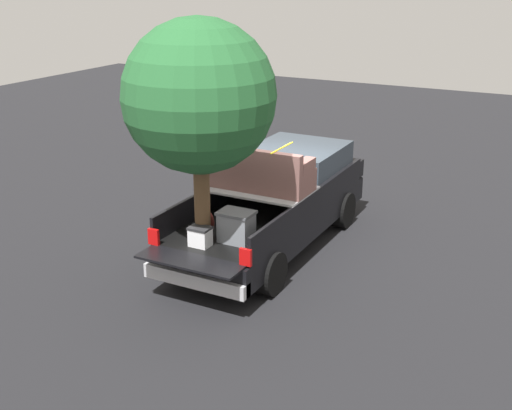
% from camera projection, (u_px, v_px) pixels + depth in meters
% --- Properties ---
extents(ground_plane, '(40.00, 40.00, 0.00)m').
position_uv_depth(ground_plane, '(270.00, 247.00, 13.12)').
color(ground_plane, black).
extents(pickup_truck, '(6.05, 2.06, 2.23)m').
position_uv_depth(pickup_truck, '(278.00, 199.00, 13.09)').
color(pickup_truck, black).
rests_on(pickup_truck, ground_plane).
extents(tree_background, '(2.49, 2.49, 4.61)m').
position_uv_depth(tree_background, '(199.00, 98.00, 10.36)').
color(tree_background, brown).
rests_on(tree_background, ground_plane).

